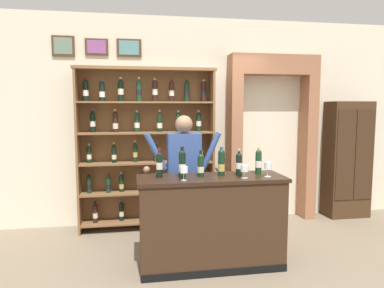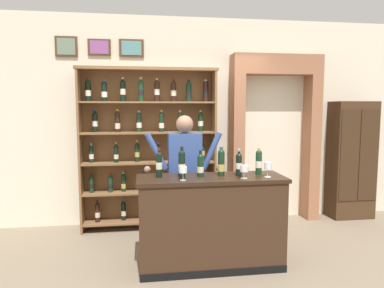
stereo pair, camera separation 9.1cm
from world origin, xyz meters
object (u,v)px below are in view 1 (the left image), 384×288
Objects in this scene: tasting_bottle_brunello at (182,163)px; wine_glass_left at (184,170)px; tasting_bottle_super_tuscan at (258,161)px; wine_glass_spare at (244,169)px; tasting_counter at (211,222)px; wine_glass_center at (268,166)px; tasting_bottle_rosso at (159,164)px; wine_shelf at (147,144)px; tasting_bottle_bianco at (239,164)px; tasting_bottle_vin_santo at (201,165)px; tasting_bottle_chianti at (221,162)px; side_cabinet at (347,159)px; shopkeeper at (184,167)px.

wine_glass_left is (-0.01, -0.15, -0.04)m from tasting_bottle_brunello.
tasting_bottle_super_tuscan reaches higher than wine_glass_spare.
tasting_counter is 0.85m from wine_glass_center.
tasting_bottle_rosso is at bearing 139.91° from wine_glass_left.
wine_glass_spare is at bearing -57.08° from wine_shelf.
wine_glass_spare is (0.01, -0.15, -0.03)m from tasting_bottle_bianco.
tasting_bottle_vin_santo is at bearing -3.67° from tasting_bottle_rosso.
tasting_bottle_super_tuscan is (1.09, 0.00, -0.00)m from tasting_bottle_rosso.
tasting_bottle_bianco is at bearing 155.57° from wine_glass_center.
tasting_bottle_bianco is at bearing 95.30° from wine_glass_spare.
tasting_bottle_bianco is (0.62, 0.01, -0.02)m from tasting_bottle_brunello.
tasting_bottle_super_tuscan is at bearing 2.43° from tasting_bottle_chianti.
side_cabinet is 2.77m from tasting_bottle_chianti.
tasting_bottle_chianti is at bearing -60.09° from wine_shelf.
wine_shelf reaches higher than wine_glass_spare.
tasting_counter is at bearing -150.84° from side_cabinet.
wine_glass_center reaches higher than wine_glass_left.
tasting_bottle_rosso reaches higher than wine_glass_center.
wine_glass_center is (0.91, 0.03, 0.01)m from wine_glass_left.
wine_glass_center is at bearing -8.18° from tasting_bottle_rosso.
tasting_counter is 0.72m from tasting_bottle_brunello.
wine_glass_left is (-0.63, -0.16, -0.03)m from tasting_bottle_bianco.
wine_glass_left is at bearing -40.09° from tasting_bottle_rosso.
tasting_counter is at bearing -161.96° from tasting_bottle_chianti.
wine_shelf is 8.11× the size of tasting_bottle_vin_santo.
wine_glass_center is (0.81, -0.64, 0.10)m from shopkeeper.
tasting_bottle_chianti is (0.34, -0.49, 0.13)m from shopkeeper.
tasting_bottle_vin_santo is (0.20, 0.01, -0.03)m from tasting_bottle_brunello.
side_cabinet is at bearing 38.09° from wine_glass_center.
tasting_bottle_brunello is at bearing -76.44° from wine_shelf.
tasting_bottle_super_tuscan is (0.43, 0.02, -0.00)m from tasting_bottle_chianti.
shopkeeper reaches higher than wine_glass_spare.
tasting_bottle_super_tuscan is (0.54, 0.06, 0.64)m from tasting_counter.
wine_shelf is at bearing -178.85° from side_cabinet.
wine_glass_spare is (0.63, -0.15, -0.05)m from tasting_bottle_brunello.
shopkeeper is 5.01× the size of tasting_bottle_brunello.
tasting_bottle_super_tuscan is at bearing -145.66° from side_cabinet.
tasting_bottle_chianti is at bearing 22.15° from wine_glass_left.
tasting_bottle_rosso is 1.11× the size of tasting_bottle_vin_santo.
wine_shelf is at bearing 125.41° from tasting_bottle_bianco.
shopkeeper is 5.55× the size of tasting_bottle_bianco.
tasting_bottle_bianco and tasting_bottle_super_tuscan have the same top height.
tasting_bottle_super_tuscan is 1.84× the size of wine_glass_center.
tasting_bottle_super_tuscan is 0.29m from wine_glass_spare.
tasting_bottle_vin_santo is 1.96× the size of wine_glass_left.
tasting_bottle_super_tuscan is at bearing 105.03° from wine_glass_center.
wine_shelf reaches higher than tasting_bottle_super_tuscan.
tasting_bottle_rosso is 2.24× the size of wine_glass_spare.
wine_glass_left is at bearing -98.31° from shopkeeper.
side_cabinet reaches higher than tasting_bottle_bianco.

